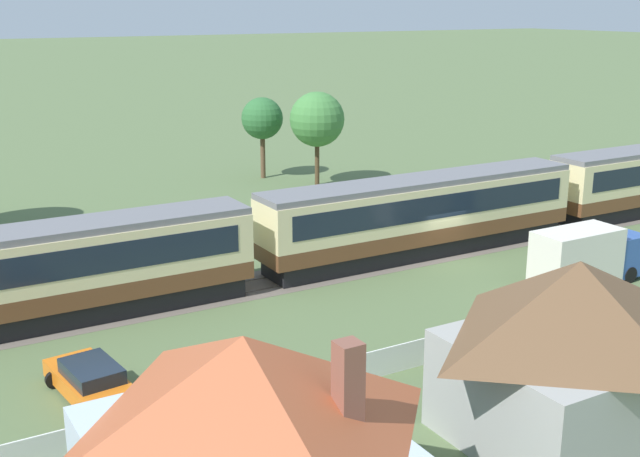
{
  "coord_description": "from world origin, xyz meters",
  "views": [
    {
      "loc": [
        -25.57,
        -30.95,
        12.84
      ],
      "look_at": [
        -6.34,
        2.13,
        2.09
      ],
      "focal_mm": 45.0,
      "sensor_mm": 36.0,
      "label": 1
    }
  ],
  "objects": [
    {
      "name": "cottage_terracotta_roof_2",
      "position": [
        -18.77,
        -15.88,
        2.99
      ],
      "size": [
        7.11,
        7.93,
        5.74
      ],
      "color": "silver",
      "rests_on": "ground_plane"
    },
    {
      "name": "ground_plane",
      "position": [
        0.0,
        0.0,
        0.0
      ],
      "size": [
        600.0,
        600.0,
        0.0
      ],
      "primitive_type": "plane",
      "color": "#566B42"
    },
    {
      "name": "passenger_train",
      "position": [
        -10.05,
        1.55,
        2.31
      ],
      "size": [
        77.73,
        2.85,
        4.16
      ],
      "color": "brown",
      "rests_on": "ground_plane"
    },
    {
      "name": "delivery_truck_blue",
      "position": [
        3.36,
        -6.23,
        1.41
      ],
      "size": [
        6.08,
        2.03,
        2.78
      ],
      "color": "#2D519E",
      "rests_on": "ground_plane"
    },
    {
      "name": "parked_car_orange",
      "position": [
        -19.88,
        -5.84,
        0.6
      ],
      "size": [
        2.51,
        4.74,
        1.25
      ],
      "rotation": [
        0.0,
        0.0,
        1.69
      ],
      "color": "orange",
      "rests_on": "ground_plane"
    },
    {
      "name": "yard_tree_2",
      "position": [
        3.2,
        18.96,
        4.82
      ],
      "size": [
        3.96,
        3.96,
        6.82
      ],
      "color": "#4C3823",
      "rests_on": "ground_plane"
    },
    {
      "name": "cottage_brown_roof_2",
      "position": [
        -7.93,
        -15.67,
        2.94
      ],
      "size": [
        7.28,
        6.13,
        5.66
      ],
      "color": "#9E9E99",
      "rests_on": "ground_plane"
    },
    {
      "name": "yard_tree_1",
      "position": [
        0.89,
        23.22,
        4.52
      ],
      "size": [
        3.14,
        3.14,
        6.13
      ],
      "color": "brown",
      "rests_on": "ground_plane"
    },
    {
      "name": "railway_track",
      "position": [
        -3.41,
        1.55,
        0.01
      ],
      "size": [
        135.26,
        3.6,
        0.04
      ],
      "color": "#665B51",
      "rests_on": "ground_plane"
    }
  ]
}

